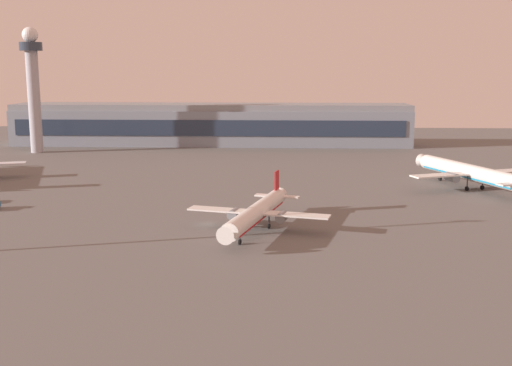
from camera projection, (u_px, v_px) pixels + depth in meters
ground_plane at (206, 224)px, 124.89m from camera, size 416.00×416.00×0.00m
terminal_building at (211, 124)px, 254.03m from camera, size 158.50×22.40×16.40m
control_tower at (33, 82)px, 226.57m from camera, size 8.00×8.00×45.01m
airplane_taxiway_distant at (257, 212)px, 119.88m from camera, size 27.86×35.52×9.23m
airplane_mid_apron at (470, 173)px, 160.79m from camera, size 33.14×42.04×11.23m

